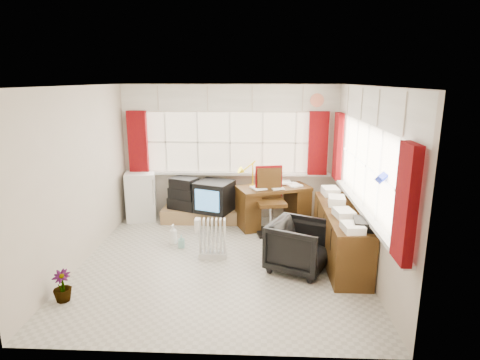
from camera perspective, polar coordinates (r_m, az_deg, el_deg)
The scene contains 20 objects.
ground at distance 5.95m, azimuth -2.66°, elevation -11.61°, with size 4.00×4.00×0.00m, color beige.
room_walls at distance 5.47m, azimuth -2.84°, elevation 2.69°, with size 4.00×4.00×4.00m.
window_back at distance 7.48m, azimuth -1.40°, elevation 1.49°, with size 3.70×0.12×3.60m.
window_right at distance 5.76m, azimuth 16.88°, elevation -3.01°, with size 0.12×3.70×3.60m.
curtains at distance 6.37m, azimuth 6.27°, elevation 3.86°, with size 3.83×3.83×1.15m.
overhead_cabinets at distance 6.34m, azimuth 6.94°, elevation 11.03°, with size 3.98×3.98×0.48m.
desk at distance 7.24m, azimuth 4.74°, elevation -3.41°, with size 1.40×1.04×0.76m.
desk_lamp at distance 7.06m, azimuth 1.84°, elevation 1.59°, with size 0.20×0.18×0.47m.
task_chair at distance 6.92m, azimuth 4.24°, elevation -2.50°, with size 0.55×0.58×1.14m.
office_chair at distance 5.66m, azimuth 8.38°, elevation -9.27°, with size 0.75×0.77×0.70m, color black.
radiator at distance 6.01m, azimuth -3.94°, elevation -8.78°, with size 0.41×0.17×0.61m.
credenza at distance 6.08m, azimuth 14.07°, elevation -7.45°, with size 0.50×2.00×0.85m.
file_tray at distance 5.33m, azimuth 17.32°, elevation -6.00°, with size 0.27×0.34×0.11m, color black.
tv_bench at distance 7.55m, azimuth -5.67°, elevation -4.93°, with size 1.40×0.50×0.25m, color #9B774D.
crt_tv at distance 7.25m, azimuth -3.68°, elevation -2.36°, with size 0.76×0.73×0.55m.
hifi_stack at distance 7.46m, azimuth -7.92°, elevation -2.02°, with size 0.65×0.55×0.59m.
mini_fridge at distance 7.76m, azimuth -13.88°, elevation -2.21°, with size 0.63×0.63×0.90m.
spray_bottle_a at distance 6.58m, azimuth -9.47°, elevation -7.61°, with size 0.13×0.13×0.33m, color white.
spray_bottle_b at distance 6.45m, azimuth -8.33°, elevation -8.63°, with size 0.09×0.09×0.20m, color #84C5BB.
flower_vase at distance 5.37m, azimuth -23.97°, elevation -13.63°, with size 0.22×0.22×0.39m, color black.
Camera 1 is at (0.51, -5.33, 2.59)m, focal length 30.00 mm.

